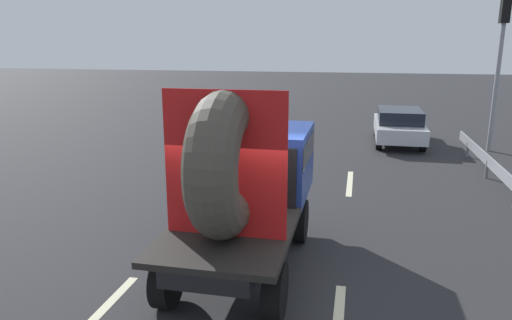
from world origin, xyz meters
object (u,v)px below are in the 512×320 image
object	(u,v)px
flatbed_truck	(248,174)
oncoming_car	(239,102)
distant_sedan	(399,125)
traffic_light	(500,53)

from	to	relation	value
flatbed_truck	oncoming_car	world-z (taller)	flatbed_truck
flatbed_truck	oncoming_car	distance (m)	18.83
distant_sedan	oncoming_car	xyz separation A→B (m)	(-8.34, 6.50, -0.06)
flatbed_truck	distant_sedan	distance (m)	12.26
flatbed_truck	distant_sedan	world-z (taller)	flatbed_truck
flatbed_truck	traffic_light	size ratio (longest dim) A/B	0.86
flatbed_truck	traffic_light	world-z (taller)	traffic_light
traffic_light	oncoming_car	xyz separation A→B (m)	(-11.63, 7.23, -2.97)
distant_sedan	oncoming_car	world-z (taller)	distant_sedan
distant_sedan	traffic_light	distance (m)	4.45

